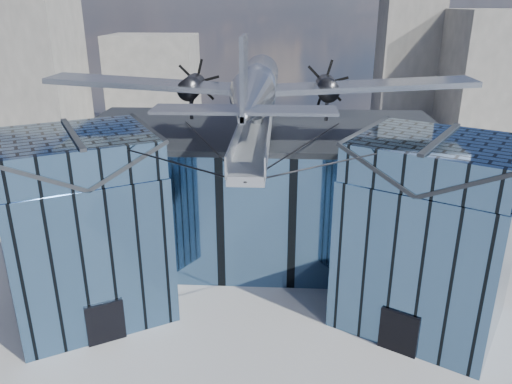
{
  "coord_description": "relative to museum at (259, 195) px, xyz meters",
  "views": [
    {
      "loc": [
        1.68,
        -28.54,
        18.85
      ],
      "look_at": [
        0.0,
        2.0,
        7.2
      ],
      "focal_mm": 35.0,
      "sensor_mm": 36.0,
      "label": 1
    }
  ],
  "objects": [
    {
      "name": "tree_side_e",
      "position": [
        20.91,
        7.11,
        -2.36
      ],
      "size": [
        3.86,
        3.86,
        4.69
      ],
      "rotation": [
        0.0,
        0.0,
        0.36
      ],
      "color": "#322114",
      "rests_on": "ground"
    },
    {
      "name": "museum",
      "position": [
        0.0,
        0.0,
        0.0
      ],
      "size": [
        32.88,
        24.5,
        17.6
      ],
      "color": "#416386",
      "rests_on": "ground"
    },
    {
      "name": "bg_towers",
      "position": [
        1.45,
        44.67,
        4.47
      ],
      "size": [
        77.0,
        24.5,
        26.0
      ],
      "color": "slate",
      "rests_on": "ground"
    },
    {
      "name": "ground_plane",
      "position": [
        -0.0,
        -5.82,
        -5.54
      ],
      "size": [
        120.0,
        120.0,
        0.0
      ],
      "primitive_type": "plane",
      "color": "gray"
    }
  ]
}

